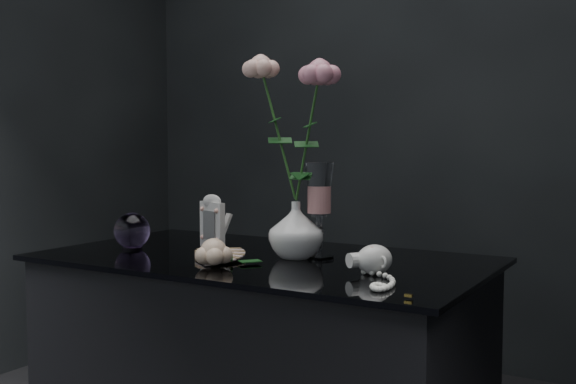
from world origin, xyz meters
The scene contains 8 objects.
vase centered at (0.08, 0.07, 0.83)m, with size 0.13×0.13×0.13m, color white.
wine_glass centered at (0.13, 0.09, 0.87)m, with size 0.07×0.07×0.22m, color white, non-canonical shape.
picture_frame centered at (-0.18, 0.10, 0.83)m, with size 0.10×0.08×0.14m, color silver, non-canonical shape.
paperweight centered at (-0.35, -0.02, 0.81)m, with size 0.09×0.09×0.09m, color #9D74BD, non-canonical shape.
paper_fan centered at (-0.11, -0.05, 0.77)m, with size 0.22×0.17×0.02m, color beige, non-canonical shape.
loose_rose centered at (-0.02, -0.11, 0.79)m, with size 0.14×0.18×0.06m, color #FFC9A4, non-canonical shape.
pearl_jar centered at (0.32, -0.01, 0.79)m, with size 0.21×0.22×0.06m, color white, non-canonical shape.
roses centered at (0.07, 0.07, 1.08)m, with size 0.23×0.10×0.39m.
Camera 1 is at (0.86, -1.28, 1.03)m, focal length 42.00 mm.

